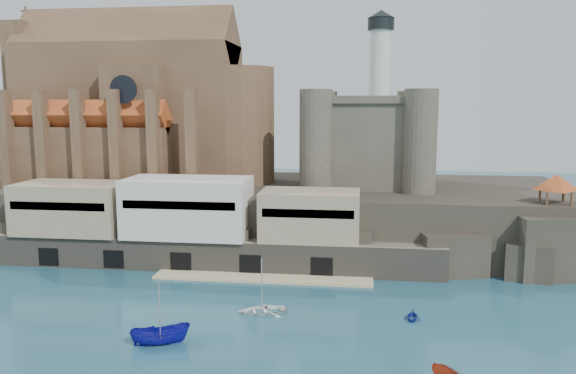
# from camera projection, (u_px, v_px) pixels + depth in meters

# --- Properties ---
(ground) EXTENTS (300.00, 300.00, 0.00)m
(ground) POSITION_uv_depth(u_px,v_px,m) (215.00, 330.00, 59.31)
(ground) COLOR #1B485A
(ground) RESTS_ON ground
(promontory) EXTENTS (100.00, 36.00, 10.00)m
(promontory) POSITION_uv_depth(u_px,v_px,m) (271.00, 213.00, 97.24)
(promontory) COLOR black
(promontory) RESTS_ON ground
(quay) EXTENTS (70.00, 12.00, 13.05)m
(quay) POSITION_uv_depth(u_px,v_px,m) (186.00, 225.00, 82.35)
(quay) COLOR #676053
(quay) RESTS_ON ground
(church) EXTENTS (47.00, 25.93, 30.51)m
(church) POSITION_uv_depth(u_px,v_px,m) (141.00, 113.00, 100.18)
(church) COLOR #513926
(church) RESTS_ON promontory
(castle_keep) EXTENTS (21.20, 21.20, 29.30)m
(castle_keep) POSITION_uv_depth(u_px,v_px,m) (367.00, 136.00, 94.91)
(castle_keep) COLOR #464237
(castle_keep) RESTS_ON promontory
(rock_outcrop) EXTENTS (14.50, 10.50, 8.70)m
(rock_outcrop) POSITION_uv_depth(u_px,v_px,m) (552.00, 246.00, 78.78)
(rock_outcrop) COLOR black
(rock_outcrop) RESTS_ON ground
(pavilion) EXTENTS (6.40, 6.40, 5.40)m
(pavilion) POSITION_uv_depth(u_px,v_px,m) (556.00, 184.00, 77.66)
(pavilion) COLOR #513926
(pavilion) RESTS_ON rock_outcrop
(boat_2) EXTENTS (2.91, 2.87, 5.93)m
(boat_2) POSITION_uv_depth(u_px,v_px,m) (161.00, 344.00, 56.00)
(boat_2) COLOR #141396
(boat_2) RESTS_ON ground
(boat_6) EXTENTS (2.34, 4.12, 5.54)m
(boat_6) POSITION_uv_depth(u_px,v_px,m) (262.00, 312.00, 64.42)
(boat_6) COLOR white
(boat_6) RESTS_ON ground
(boat_7) EXTENTS (2.61, 1.88, 2.76)m
(boat_7) POSITION_uv_depth(u_px,v_px,m) (412.00, 319.00, 62.38)
(boat_7) COLOR navy
(boat_7) RESTS_ON ground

